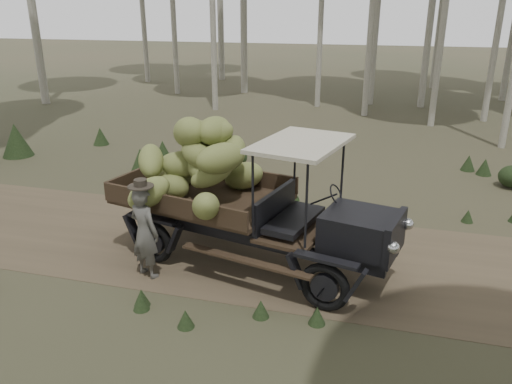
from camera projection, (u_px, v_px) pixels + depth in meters
ground at (300, 256)px, 9.84m from camera, size 120.00×120.00×0.00m
dirt_track at (300, 256)px, 9.84m from camera, size 70.00×4.00×0.01m
banana_truck at (225, 179)px, 9.35m from camera, size 5.70×3.07×2.81m
farmer at (145, 231)px, 8.83m from camera, size 0.73×0.60×1.85m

